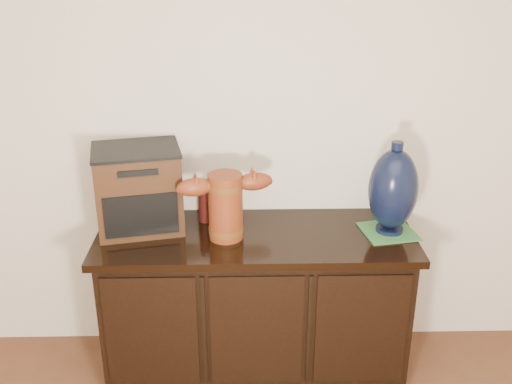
{
  "coord_description": "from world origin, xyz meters",
  "views": [
    {
      "loc": [
        -0.05,
        -0.23,
        2.0
      ],
      "look_at": [
        0.0,
        2.18,
        0.98
      ],
      "focal_mm": 42.0,
      "sensor_mm": 36.0,
      "label": 1
    }
  ],
  "objects_px": {
    "spray_can": "(205,203)",
    "lamp_base": "(393,190)",
    "sideboard": "(256,302)",
    "tv_radio": "(138,189)",
    "terracotta_vessel": "(225,203)"
  },
  "relations": [
    {
      "from": "spray_can",
      "to": "lamp_base",
      "type": "bearing_deg",
      "value": -9.39
    },
    {
      "from": "sideboard",
      "to": "spray_can",
      "type": "bearing_deg",
      "value": 148.04
    },
    {
      "from": "spray_can",
      "to": "tv_radio",
      "type": "bearing_deg",
      "value": -168.12
    },
    {
      "from": "tv_radio",
      "to": "spray_can",
      "type": "distance_m",
      "value": 0.32
    },
    {
      "from": "tv_radio",
      "to": "spray_can",
      "type": "relative_size",
      "value": 2.42
    },
    {
      "from": "sideboard",
      "to": "terracotta_vessel",
      "type": "xyz_separation_m",
      "value": [
        -0.13,
        -0.03,
        0.54
      ]
    },
    {
      "from": "sideboard",
      "to": "tv_radio",
      "type": "relative_size",
      "value": 3.29
    },
    {
      "from": "terracotta_vessel",
      "to": "lamp_base",
      "type": "relative_size",
      "value": 1.01
    },
    {
      "from": "sideboard",
      "to": "terracotta_vessel",
      "type": "bearing_deg",
      "value": -167.51
    },
    {
      "from": "tv_radio",
      "to": "lamp_base",
      "type": "xyz_separation_m",
      "value": [
        1.15,
        -0.08,
        0.02
      ]
    },
    {
      "from": "sideboard",
      "to": "lamp_base",
      "type": "height_order",
      "value": "lamp_base"
    },
    {
      "from": "terracotta_vessel",
      "to": "tv_radio",
      "type": "bearing_deg",
      "value": 150.79
    },
    {
      "from": "terracotta_vessel",
      "to": "tv_radio",
      "type": "distance_m",
      "value": 0.42
    },
    {
      "from": "tv_radio",
      "to": "spray_can",
      "type": "height_order",
      "value": "tv_radio"
    },
    {
      "from": "lamp_base",
      "to": "spray_can",
      "type": "bearing_deg",
      "value": 170.61
    }
  ]
}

